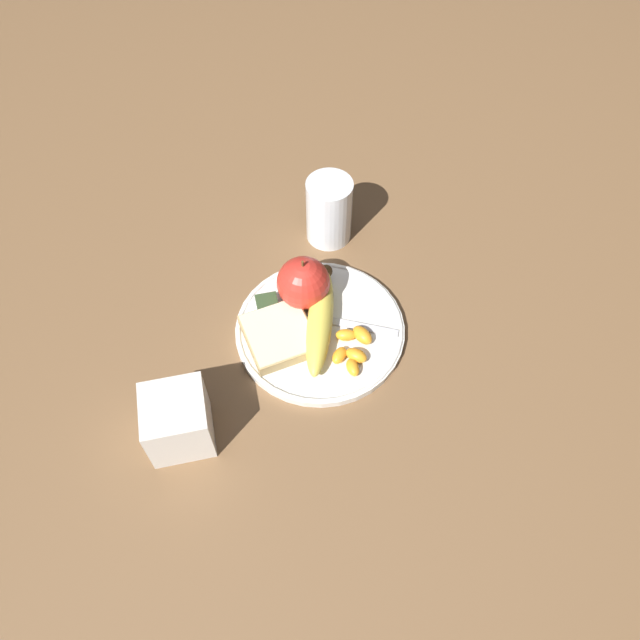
{
  "coord_description": "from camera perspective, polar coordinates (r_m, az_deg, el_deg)",
  "views": [
    {
      "loc": [
        -0.5,
        0.11,
        0.77
      ],
      "look_at": [
        0.0,
        0.0,
        0.03
      ],
      "focal_mm": 35.0,
      "sensor_mm": 36.0,
      "label": 1
    }
  ],
  "objects": [
    {
      "name": "orange_segment_4",
      "position": [
        0.9,
        3.9,
        -1.38
      ],
      "size": [
        0.04,
        0.03,
        0.02
      ],
      "color": "orange",
      "rests_on": "plate"
    },
    {
      "name": "orange_segment_3",
      "position": [
        0.9,
        0.52,
        -1.59
      ],
      "size": [
        0.03,
        0.02,
        0.01
      ],
      "color": "orange",
      "rests_on": "plate"
    },
    {
      "name": "condiment_caddy",
      "position": [
        0.83,
        -12.89,
        -8.95
      ],
      "size": [
        0.08,
        0.08,
        0.09
      ],
      "color": "silver",
      "rests_on": "ground_plane"
    },
    {
      "name": "juice_glass",
      "position": [
        1.01,
        0.83,
        9.84
      ],
      "size": [
        0.07,
        0.07,
        0.11
      ],
      "color": "silver",
      "rests_on": "ground_plane"
    },
    {
      "name": "plate",
      "position": [
        0.92,
        0.0,
        -0.85
      ],
      "size": [
        0.25,
        0.25,
        0.01
      ],
      "color": "silver",
      "rests_on": "ground_plane"
    },
    {
      "name": "orange_segment_2",
      "position": [
        0.88,
        1.79,
        -3.25
      ],
      "size": [
        0.03,
        0.03,
        0.02
      ],
      "color": "orange",
      "rests_on": "plate"
    },
    {
      "name": "bread_slice",
      "position": [
        0.9,
        -3.76,
        -1.41
      ],
      "size": [
        0.11,
        0.11,
        0.02
      ],
      "color": "tan",
      "rests_on": "plate"
    },
    {
      "name": "orange_segment_5",
      "position": [
        0.87,
        3.01,
        -4.35
      ],
      "size": [
        0.03,
        0.02,
        0.02
      ],
      "color": "orange",
      "rests_on": "plate"
    },
    {
      "name": "jam_packet",
      "position": [
        0.92,
        -4.8,
        1.14
      ],
      "size": [
        0.04,
        0.03,
        0.02
      ],
      "color": "white",
      "rests_on": "plate"
    },
    {
      "name": "banana",
      "position": [
        0.9,
        0.11,
        0.35
      ],
      "size": [
        0.19,
        0.09,
        0.04
      ],
      "color": "#E0CC4C",
      "rests_on": "plate"
    },
    {
      "name": "orange_segment_0",
      "position": [
        0.9,
        2.39,
        -1.37
      ],
      "size": [
        0.02,
        0.03,
        0.02
      ],
      "color": "orange",
      "rests_on": "plate"
    },
    {
      "name": "fork",
      "position": [
        0.92,
        0.37,
        0.03
      ],
      "size": [
        0.1,
        0.18,
        0.0
      ],
      "rotation": [
        0.0,
        0.0,
        13.69
      ],
      "color": "silver",
      "rests_on": "plate"
    },
    {
      "name": "apple",
      "position": [
        0.91,
        -1.53,
        3.41
      ],
      "size": [
        0.08,
        0.08,
        0.09
      ],
      "color": "red",
      "rests_on": "plate"
    },
    {
      "name": "orange_segment_1",
      "position": [
        0.88,
        3.34,
        -3.25
      ],
      "size": [
        0.04,
        0.04,
        0.02
      ],
      "color": "orange",
      "rests_on": "plate"
    },
    {
      "name": "ground_plane",
      "position": [
        0.92,
        0.0,
        -1.13
      ],
      "size": [
        3.0,
        3.0,
        0.0
      ],
      "primitive_type": "plane",
      "color": "brown"
    }
  ]
}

